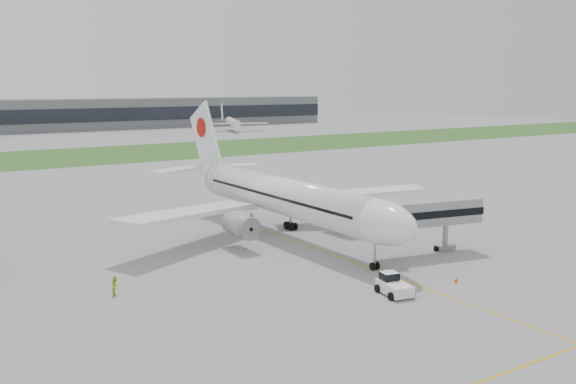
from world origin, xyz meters
TOP-DOWN VIEW (x-y plane):
  - ground at (0.00, 0.00)m, footprint 600.00×600.00m
  - apron_markings at (0.00, -5.00)m, footprint 70.00×70.00m
  - grass_strip at (0.00, 120.00)m, footprint 600.00×50.00m
  - airliner at (0.00, 4.87)m, footprint 48.13×53.95m
  - pushback_tug at (-3.94, -22.36)m, footprint 3.28×4.28m
  - jet_bridge at (9.03, -13.11)m, footprint 14.97×5.74m
  - safety_cone_left at (-2.40, -21.51)m, footprint 0.37×0.37m
  - safety_cone_right at (4.08, -23.24)m, footprint 0.45×0.45m
  - ground_crew_near at (-3.00, -20.14)m, footprint 0.81×0.68m
  - ground_crew_far at (-27.06, -7.70)m, footprint 1.06×1.15m
  - distant_aircraft_right at (88.24, 183.10)m, footprint 38.66×36.55m

SIDE VIEW (x-z plane):
  - ground at x=0.00m, z-range 0.00..0.00m
  - apron_markings at x=0.00m, z-range -0.02..0.02m
  - distant_aircraft_right at x=88.24m, z-range -5.92..5.92m
  - grass_strip at x=0.00m, z-range 0.00..0.02m
  - safety_cone_left at x=-2.40m, z-range 0.00..0.51m
  - safety_cone_right at x=4.08m, z-range 0.00..0.62m
  - pushback_tug at x=-3.94m, z-range -0.08..1.93m
  - ground_crew_near at x=-3.00m, z-range 0.00..1.90m
  - ground_crew_far at x=-27.06m, z-range 0.00..1.91m
  - jet_bridge at x=9.03m, z-range 1.64..8.46m
  - airliner at x=0.00m, z-range -3.28..14.60m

